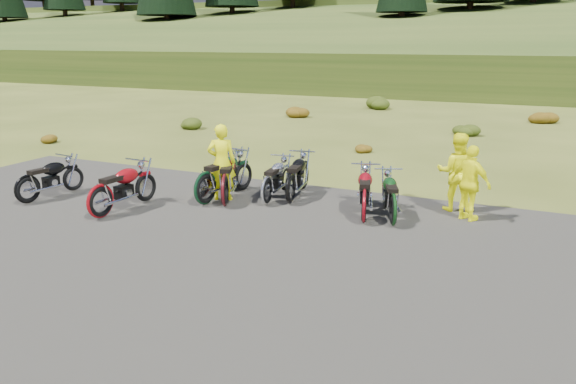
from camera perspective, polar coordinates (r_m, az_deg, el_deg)
The scene contains 22 objects.
ground at distance 11.97m, azimuth -3.92°, elevation -3.95°, with size 300.00×300.00×0.00m, color #404918.
gravel_pad at distance 10.37m, azimuth -9.19°, elevation -7.23°, with size 20.00×12.00×0.04m, color black.
hill_slope at distance 60.30m, azimuth 19.58°, elevation 10.70°, with size 300.00×46.00×3.00m, color #2A3E14, non-canonical shape.
hill_plateau at distance 120.11m, azimuth 22.38°, elevation 12.31°, with size 300.00×90.00×9.17m, color #2A3E14.
shrub_0 at distance 23.88m, azimuth -22.91°, elevation 5.16°, with size 0.77×0.77×0.45m, color brown.
shrub_1 at distance 25.97m, azimuth -9.90°, elevation 7.03°, with size 1.03×1.03×0.61m, color #25370D.
shrub_2 at distance 29.17m, azimuth 0.80°, elevation 8.30°, with size 1.30×1.30×0.77m, color brown.
shrub_3 at distance 33.18m, azimuth 9.20°, elevation 9.10°, with size 1.56×1.56×0.92m, color #25370D.
shrub_4 at distance 20.33m, azimuth 7.44°, elevation 4.66°, with size 0.77×0.77×0.45m, color brown.
shrub_5 at distance 24.87m, azimuth 17.55°, elevation 6.19°, with size 1.03×1.03×0.61m, color #25370D.
shrub_6 at distance 29.94m, azimuth 24.43°, elevation 7.13°, with size 1.30×1.30×0.77m, color brown.
motorcycle_0 at distance 15.23m, azimuth -24.79°, elevation -1.13°, with size 2.00×0.67×1.05m, color black, non-canonical shape.
motorcycle_1 at distance 13.39m, azimuth -18.38°, elevation -2.61°, with size 2.20×0.73×1.15m, color maroon, non-canonical shape.
motorcycle_2 at distance 13.88m, azimuth -8.32°, elevation -1.35°, with size 2.30×0.77×1.21m, color black, non-canonical shape.
motorcycle_3 at distance 13.74m, azimuth -2.15°, elevation -1.38°, with size 1.99×0.66×1.04m, color silver, non-canonical shape.
motorcycle_4 at distance 13.70m, azimuth -6.39°, elevation -1.51°, with size 2.22×0.74×1.16m, color #480C10, non-canonical shape.
motorcycle_5 at distance 13.83m, azimuth 0.25°, elevation -1.25°, with size 2.13×0.71×1.12m, color black, non-canonical shape.
motorcycle_6 at distance 12.52m, azimuth 7.67°, elevation -3.19°, with size 2.10×0.70×1.10m, color maroon, non-canonical shape.
motorcycle_7 at distance 12.41m, azimuth 10.55°, elevation -3.47°, with size 1.99×0.66×1.04m, color black, non-canonical shape.
person_middle at distance 14.01m, azimuth -6.76°, elevation 2.90°, with size 0.70×0.46×1.91m, color #E6E70C.
person_right_a at distance 13.63m, azimuth 16.71°, elevation 1.84°, with size 0.89×0.70×1.84m, color #E6E70C.
person_right_b at distance 12.97m, azimuth 18.04°, elevation 0.72°, with size 0.99×0.41×1.69m, color #E6E70C.
Camera 1 is at (5.41, -9.93, 3.94)m, focal length 35.00 mm.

